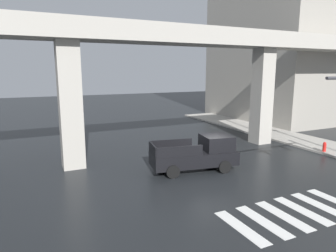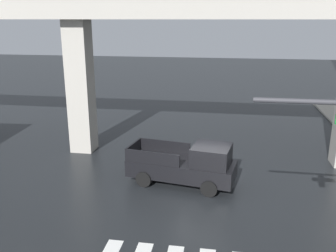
# 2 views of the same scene
# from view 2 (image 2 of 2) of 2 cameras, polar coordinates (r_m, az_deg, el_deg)

# --- Properties ---
(ground_plane) EXTENTS (120.00, 120.00, 0.00)m
(ground_plane) POSITION_cam_2_polar(r_m,az_deg,el_deg) (17.61, 5.34, -9.57)
(ground_plane) COLOR black
(elevated_overpass) EXTENTS (51.72, 2.59, 8.87)m
(elevated_overpass) POSITION_cam_2_polar(r_m,az_deg,el_deg) (19.94, 6.81, 16.18)
(elevated_overpass) COLOR #ADA89E
(elevated_overpass) RESTS_ON ground
(pickup_truck) EXTENTS (5.34, 2.72, 2.08)m
(pickup_truck) POSITION_cam_2_polar(r_m,az_deg,el_deg) (17.53, 3.06, -6.10)
(pickup_truck) COLOR black
(pickup_truck) RESTS_ON ground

